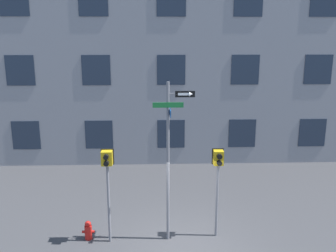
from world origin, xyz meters
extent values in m
plane|color=#38383A|center=(0.00, 0.00, 0.00)|extent=(60.00, 60.00, 0.00)
cube|color=gray|center=(0.00, 7.71, 6.09)|extent=(24.00, 0.60, 12.17)
cube|color=#1E2838|center=(-6.86, 7.39, 1.52)|extent=(1.30, 0.03, 1.37)
cube|color=#1E2838|center=(-3.43, 7.39, 1.52)|extent=(1.30, 0.03, 1.37)
cube|color=#1E2838|center=(0.00, 7.39, 1.52)|extent=(1.30, 0.03, 1.37)
cube|color=#1E2838|center=(3.43, 7.39, 1.52)|extent=(1.30, 0.03, 1.37)
cube|color=#1E2838|center=(6.86, 7.39, 1.52)|extent=(1.30, 0.03, 1.37)
cube|color=#1E2838|center=(-6.86, 7.39, 4.56)|extent=(1.30, 0.03, 1.37)
cube|color=#1E2838|center=(-3.43, 7.39, 4.56)|extent=(1.30, 0.03, 1.37)
cube|color=#1E2838|center=(0.00, 7.39, 4.56)|extent=(1.30, 0.03, 1.37)
cube|color=#1E2838|center=(3.43, 7.39, 4.56)|extent=(1.30, 0.03, 1.37)
cube|color=#1E2838|center=(6.86, 7.39, 4.56)|extent=(1.30, 0.03, 1.37)
cube|color=#1E2838|center=(-6.86, 7.39, 7.61)|extent=(1.30, 0.03, 1.37)
cube|color=#1E2838|center=(-3.43, 7.39, 7.61)|extent=(1.30, 0.03, 1.37)
cube|color=#1E2838|center=(0.00, 7.39, 7.61)|extent=(1.30, 0.03, 1.37)
cube|color=#1E2838|center=(3.43, 7.39, 7.61)|extent=(1.30, 0.03, 1.37)
cube|color=#1E2838|center=(6.86, 7.39, 7.61)|extent=(1.30, 0.03, 1.37)
cylinder|color=slate|center=(-0.39, 0.52, 2.43)|extent=(0.09, 0.09, 4.85)
cube|color=slate|center=(-0.15, 0.52, 4.50)|extent=(0.48, 0.05, 0.05)
cube|color=#196B2D|center=(-0.39, 0.46, 4.20)|extent=(0.87, 0.02, 0.15)
cube|color=#14478C|center=(-0.33, 0.52, 4.00)|extent=(0.02, 0.76, 0.19)
cube|color=black|center=(0.09, 0.50, 4.50)|extent=(0.56, 0.02, 0.18)
cube|color=white|center=(0.05, 0.49, 4.50)|extent=(0.32, 0.01, 0.07)
cone|color=white|center=(0.25, 0.49, 4.50)|extent=(0.10, 0.14, 0.14)
cylinder|color=slate|center=(-2.16, 0.43, 1.23)|extent=(0.08, 0.08, 2.46)
cube|color=gold|center=(-2.16, 0.43, 2.67)|extent=(0.32, 0.26, 0.42)
cube|color=black|center=(-2.16, 0.57, 2.67)|extent=(0.38, 0.02, 0.48)
cylinder|color=black|center=(-2.16, 0.24, 2.76)|extent=(0.15, 0.12, 0.15)
cylinder|color=black|center=(-2.16, 0.24, 2.57)|extent=(0.15, 0.12, 0.15)
cylinder|color=#EA4C14|center=(-2.16, 0.30, 2.76)|extent=(0.12, 0.01, 0.12)
cylinder|color=slate|center=(1.12, 0.66, 1.17)|extent=(0.08, 0.08, 2.35)
cube|color=gold|center=(1.12, 0.66, 2.56)|extent=(0.29, 0.26, 0.44)
cube|color=black|center=(1.12, 0.80, 2.56)|extent=(0.35, 0.02, 0.50)
cylinder|color=black|center=(1.12, 0.47, 2.66)|extent=(0.15, 0.12, 0.15)
cylinder|color=black|center=(1.12, 0.47, 2.47)|extent=(0.15, 0.12, 0.15)
cylinder|color=silver|center=(1.12, 0.52, 2.66)|extent=(0.12, 0.01, 0.12)
cylinder|color=red|center=(-2.83, 0.59, 0.22)|extent=(0.22, 0.22, 0.44)
sphere|color=red|center=(-2.83, 0.59, 0.51)|extent=(0.19, 0.19, 0.19)
cylinder|color=red|center=(-2.99, 0.59, 0.24)|extent=(0.08, 0.08, 0.08)
cylinder|color=red|center=(-2.68, 0.59, 0.24)|extent=(0.08, 0.08, 0.08)
camera|label=1|loc=(-0.76, -9.88, 6.10)|focal=40.00mm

